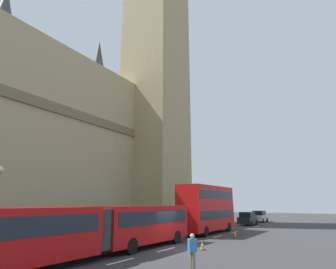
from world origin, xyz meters
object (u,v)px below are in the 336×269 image
(double_decker_bus, at_px, (207,207))
(pedestrian_near_cones, at_px, (192,251))
(clock_tower, at_px, (157,12))
(traffic_cone_west, at_px, (202,246))
(articulated_bus, at_px, (93,227))
(traffic_cone_middle, at_px, (235,234))
(sedan_trailing, at_px, (260,216))
(sedan_lead, at_px, (248,219))

(double_decker_bus, xyz_separation_m, pedestrian_near_cones, (-15.99, -6.42, -1.80))
(clock_tower, bearing_deg, traffic_cone_west, -137.96)
(articulated_bus, xyz_separation_m, traffic_cone_middle, (14.38, -3.62, -1.46))
(double_decker_bus, bearing_deg, pedestrian_near_cones, -158.12)
(articulated_bus, bearing_deg, double_decker_bus, 0.01)
(articulated_bus, relative_size, sedan_trailing, 4.27)
(sedan_lead, bearing_deg, sedan_trailing, 2.41)
(sedan_trailing, xyz_separation_m, traffic_cone_west, (-31.47, -4.19, -0.63))
(sedan_trailing, bearing_deg, clock_tower, 129.19)
(traffic_cone_middle, bearing_deg, sedan_trailing, 8.97)
(sedan_trailing, bearing_deg, traffic_cone_middle, -171.03)
(clock_tower, distance_m, sedan_trailing, 42.58)
(traffic_cone_west, height_order, traffic_cone_middle, same)
(double_decker_bus, bearing_deg, clock_tower, 54.54)
(articulated_bus, bearing_deg, sedan_trailing, 0.08)
(sedan_lead, height_order, pedestrian_near_cones, sedan_lead)
(clock_tower, xyz_separation_m, sedan_lead, (3.47, -14.27, -38.59))
(sedan_lead, relative_size, sedan_trailing, 1.00)
(double_decker_bus, bearing_deg, traffic_cone_middle, -117.96)
(double_decker_bus, xyz_separation_m, traffic_cone_west, (-10.14, -4.14, -2.43))
(articulated_bus, height_order, sedan_trailing, articulated_bus)
(clock_tower, bearing_deg, double_decker_bus, -125.46)
(double_decker_bus, relative_size, sedan_lead, 2.19)
(traffic_cone_west, xyz_separation_m, traffic_cone_middle, (8.22, 0.52, 0.00))
(traffic_cone_west, bearing_deg, articulated_bus, 146.13)
(sedan_trailing, distance_m, pedestrian_near_cones, 37.88)
(clock_tower, height_order, pedestrian_near_cones, clock_tower)
(sedan_lead, height_order, traffic_cone_west, sedan_lead)
(pedestrian_near_cones, bearing_deg, sedan_lead, 11.79)
(pedestrian_near_cones, bearing_deg, traffic_cone_west, 21.33)
(sedan_trailing, height_order, traffic_cone_west, sedan_trailing)
(sedan_trailing, height_order, pedestrian_near_cones, sedan_trailing)
(sedan_lead, height_order, traffic_cone_middle, sedan_lead)
(articulated_bus, distance_m, sedan_lead, 29.75)
(clock_tower, height_order, sedan_trailing, clock_tower)
(sedan_lead, xyz_separation_m, traffic_cone_middle, (-15.36, -3.34, -0.63))
(clock_tower, bearing_deg, sedan_lead, -76.34)
(clock_tower, relative_size, articulated_bus, 4.00)
(articulated_bus, relative_size, sedan_lead, 4.27)
(articulated_bus, bearing_deg, pedestrian_near_cones, -87.21)
(articulated_bus, height_order, pedestrian_near_cones, articulated_bus)
(clock_tower, relative_size, double_decker_bus, 7.79)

